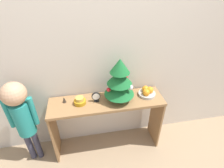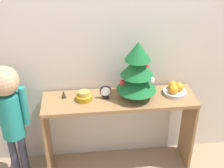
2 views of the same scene
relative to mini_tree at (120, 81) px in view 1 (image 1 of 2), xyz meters
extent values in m
plane|color=#997F60|center=(-0.14, -0.17, -0.97)|extent=(12.00, 12.00, 0.00)
cube|color=beige|center=(-0.14, 0.21, 0.28)|extent=(7.00, 0.05, 2.50)
cube|color=olive|center=(-0.14, 0.00, -0.26)|extent=(1.25, 0.34, 0.03)
cube|color=olive|center=(-0.75, 0.00, -0.61)|extent=(0.02, 0.31, 0.73)
cube|color=olive|center=(0.48, 0.00, -0.61)|extent=(0.02, 0.31, 0.73)
cylinder|color=#4C3828|center=(0.00, 0.00, -0.22)|extent=(0.13, 0.13, 0.05)
cylinder|color=brown|center=(0.00, 0.00, -0.17)|extent=(0.02, 0.02, 0.04)
cone|color=#19662D|center=(0.00, 0.00, -0.09)|extent=(0.32, 0.32, 0.15)
cone|color=#19662D|center=(0.00, 0.00, 0.04)|extent=(0.26, 0.26, 0.15)
cone|color=#19662D|center=(0.00, 0.00, 0.17)|extent=(0.20, 0.20, 0.15)
sphere|color=silver|center=(-0.04, -0.04, 0.12)|extent=(0.06, 0.06, 0.06)
sphere|color=red|center=(0.06, 0.03, 0.03)|extent=(0.06, 0.06, 0.06)
sphere|color=red|center=(-0.12, -0.04, -0.07)|extent=(0.04, 0.04, 0.04)
sphere|color=silver|center=(0.10, -0.06, -0.05)|extent=(0.06, 0.06, 0.06)
cylinder|color=#B7B2A8|center=(0.33, 0.02, -0.23)|extent=(0.19, 0.19, 0.03)
sphere|color=orange|center=(0.36, 0.03, -0.19)|extent=(0.08, 0.08, 0.08)
sphere|color=orange|center=(0.32, 0.06, -0.19)|extent=(0.08, 0.08, 0.08)
sphere|color=orange|center=(0.31, 0.00, -0.19)|extent=(0.08, 0.08, 0.08)
cylinder|color=#B78419|center=(-0.42, 0.01, -0.22)|extent=(0.13, 0.13, 0.04)
cylinder|color=gold|center=(-0.42, 0.01, -0.18)|extent=(0.09, 0.09, 0.04)
cube|color=black|center=(-0.25, 0.02, -0.23)|extent=(0.05, 0.04, 0.02)
cylinder|color=black|center=(-0.25, 0.02, -0.18)|extent=(0.09, 0.02, 0.09)
cylinder|color=white|center=(-0.25, 0.01, -0.18)|extent=(0.08, 0.00, 0.08)
cone|color=#382D23|center=(-0.59, 0.06, -0.21)|extent=(0.04, 0.04, 0.07)
cylinder|color=#38384C|center=(-1.06, -0.02, -0.75)|extent=(0.06, 0.06, 0.44)
cylinder|color=#38384C|center=(-0.97, -0.02, -0.75)|extent=(0.06, 0.06, 0.44)
cylinder|color=teal|center=(-1.01, -0.02, -0.33)|extent=(0.19, 0.19, 0.40)
sphere|color=tan|center=(-1.01, -0.02, -0.01)|extent=(0.23, 0.23, 0.23)
cylinder|color=teal|center=(-1.13, -0.02, -0.25)|extent=(0.05, 0.05, 0.34)
cylinder|color=teal|center=(-0.90, -0.02, -0.25)|extent=(0.05, 0.05, 0.34)
camera|label=1|loc=(-0.35, -1.46, 0.96)|focal=28.00mm
camera|label=2|loc=(-0.42, -2.10, 1.15)|focal=50.00mm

